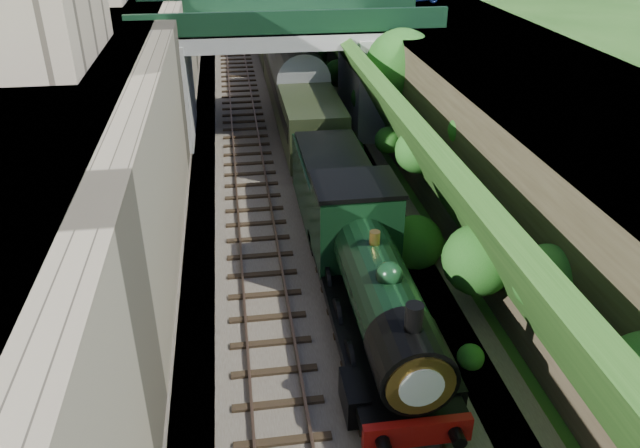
{
  "coord_description": "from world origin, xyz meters",
  "views": [
    {
      "loc": [
        -2.72,
        -10.54,
        12.52
      ],
      "look_at": [
        0.0,
        7.8,
        2.52
      ],
      "focal_mm": 35.0,
      "sensor_mm": 36.0,
      "label": 1
    }
  ],
  "objects_px": {
    "road_bridge": "(294,61)",
    "tender": "(333,192)",
    "tree": "(403,68)",
    "locomotive": "(374,286)"
  },
  "relations": [
    {
      "from": "road_bridge",
      "to": "tender",
      "type": "bearing_deg",
      "value": -88.76
    },
    {
      "from": "road_bridge",
      "to": "tender",
      "type": "height_order",
      "value": "road_bridge"
    },
    {
      "from": "road_bridge",
      "to": "tree",
      "type": "distance_m",
      "value": 6.69
    },
    {
      "from": "tree",
      "to": "locomotive",
      "type": "height_order",
      "value": "tree"
    },
    {
      "from": "road_bridge",
      "to": "tender",
      "type": "distance_m",
      "value": 12.11
    },
    {
      "from": "tree",
      "to": "tender",
      "type": "distance_m",
      "value": 9.3
    },
    {
      "from": "road_bridge",
      "to": "tree",
      "type": "relative_size",
      "value": 2.42
    },
    {
      "from": "locomotive",
      "to": "tender",
      "type": "distance_m",
      "value": 7.37
    },
    {
      "from": "locomotive",
      "to": "tender",
      "type": "height_order",
      "value": "locomotive"
    },
    {
      "from": "tree",
      "to": "locomotive",
      "type": "relative_size",
      "value": 0.65
    }
  ]
}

